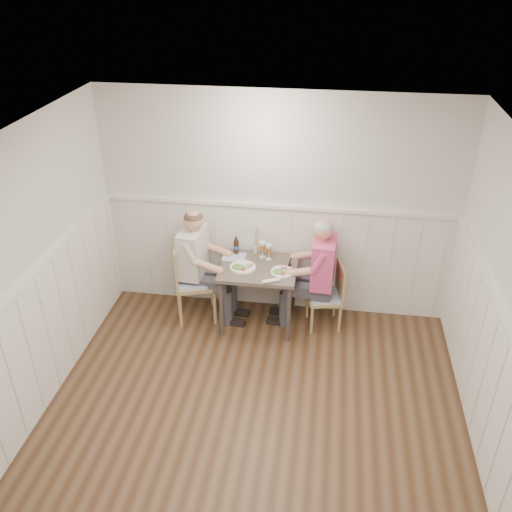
# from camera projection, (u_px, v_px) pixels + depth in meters

# --- Properties ---
(ground_plane) EXTENTS (4.50, 4.50, 0.00)m
(ground_plane) POSITION_uv_depth(u_px,v_px,m) (247.00, 447.00, 4.77)
(ground_plane) COLOR #452C19
(room_shell) EXTENTS (4.04, 4.54, 2.60)m
(room_shell) POSITION_uv_depth(u_px,v_px,m) (245.00, 306.00, 4.01)
(room_shell) COLOR silver
(room_shell) RESTS_ON ground
(wainscot) EXTENTS (4.00, 4.49, 1.34)m
(wainscot) POSITION_uv_depth(u_px,v_px,m) (258.00, 337.00, 5.01)
(wainscot) COLOR silver
(wainscot) RESTS_ON ground
(dining_table) EXTENTS (0.85, 0.70, 0.75)m
(dining_table) POSITION_uv_depth(u_px,v_px,m) (259.00, 275.00, 6.05)
(dining_table) COLOR #4B4437
(dining_table) RESTS_ON ground
(chair_right) EXTENTS (0.44, 0.44, 0.79)m
(chair_right) POSITION_uv_depth(u_px,v_px,m) (329.00, 294.00, 6.10)
(chair_right) COLOR #997F5B
(chair_right) RESTS_ON ground
(chair_left) EXTENTS (0.58, 0.58, 0.98)m
(chair_left) POSITION_uv_depth(u_px,v_px,m) (190.00, 278.00, 6.20)
(chair_left) COLOR #997F5B
(chair_left) RESTS_ON ground
(man_in_pink) EXTENTS (0.65, 0.45, 1.37)m
(man_in_pink) POSITION_uv_depth(u_px,v_px,m) (318.00, 282.00, 6.05)
(man_in_pink) COLOR #3F3F47
(man_in_pink) RESTS_ON ground
(diner_cream) EXTENTS (0.66, 0.46, 1.39)m
(diner_cream) POSITION_uv_depth(u_px,v_px,m) (198.00, 273.00, 6.20)
(diner_cream) COLOR #3F3F47
(diner_cream) RESTS_ON ground
(plate_man) EXTENTS (0.26, 0.26, 0.06)m
(plate_man) POSITION_uv_depth(u_px,v_px,m) (282.00, 271.00, 5.87)
(plate_man) COLOR white
(plate_man) RESTS_ON dining_table
(plate_diner) EXTENTS (0.29, 0.29, 0.07)m
(plate_diner) POSITION_uv_depth(u_px,v_px,m) (241.00, 267.00, 5.95)
(plate_diner) COLOR white
(plate_diner) RESTS_ON dining_table
(beer_glass_a) EXTENTS (0.08, 0.08, 0.19)m
(beer_glass_a) POSITION_uv_depth(u_px,v_px,m) (269.00, 249.00, 6.07)
(beer_glass_a) COLOR silver
(beer_glass_a) RESTS_ON dining_table
(beer_glass_b) EXTENTS (0.08, 0.08, 0.20)m
(beer_glass_b) POSITION_uv_depth(u_px,v_px,m) (262.00, 247.00, 6.11)
(beer_glass_b) COLOR silver
(beer_glass_b) RESTS_ON dining_table
(beer_bottle) EXTENTS (0.06, 0.06, 0.22)m
(beer_bottle) POSITION_uv_depth(u_px,v_px,m) (236.00, 246.00, 6.20)
(beer_bottle) COLOR black
(beer_bottle) RESTS_ON dining_table
(rolled_napkin) EXTENTS (0.20, 0.12, 0.04)m
(rolled_napkin) POSITION_uv_depth(u_px,v_px,m) (271.00, 281.00, 5.70)
(rolled_napkin) COLOR white
(rolled_napkin) RESTS_ON dining_table
(grass_vase) EXTENTS (0.04, 0.04, 0.36)m
(grass_vase) POSITION_uv_depth(u_px,v_px,m) (255.00, 240.00, 6.19)
(grass_vase) COLOR silver
(grass_vase) RESTS_ON dining_table
(gingham_mat) EXTENTS (0.27, 0.22, 0.01)m
(gingham_mat) POSITION_uv_depth(u_px,v_px,m) (234.00, 257.00, 6.18)
(gingham_mat) COLOR #7394C7
(gingham_mat) RESTS_ON dining_table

